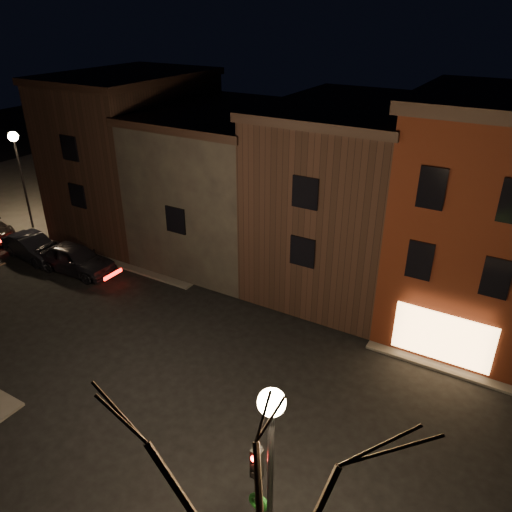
{
  "coord_description": "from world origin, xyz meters",
  "views": [
    {
      "loc": [
        9.9,
        -12.92,
        13.67
      ],
      "look_at": [
        -0.61,
        4.91,
        3.2
      ],
      "focal_mm": 35.0,
      "sensor_mm": 36.0,
      "label": 1
    }
  ],
  "objects": [
    {
      "name": "corner_building",
      "position": [
        8.0,
        9.47,
        5.4
      ],
      "size": [
        6.5,
        8.5,
        10.5
      ],
      "color": "#4E1B0E",
      "rests_on": "ground"
    },
    {
      "name": "ground",
      "position": [
        0.0,
        0.0,
        0.0
      ],
      "size": [
        120.0,
        120.0,
        0.0
      ],
      "primitive_type": "plane",
      "color": "black",
      "rests_on": "ground"
    },
    {
      "name": "parked_car_a",
      "position": [
        -11.67,
        3.5,
        0.82
      ],
      "size": [
        4.94,
        2.22,
        1.65
      ],
      "primitive_type": "imported",
      "rotation": [
        0.0,
        0.0,
        1.63
      ],
      "color": "black",
      "rests_on": "ground"
    },
    {
      "name": "row_building_b",
      "position": [
        -5.75,
        10.5,
        4.33
      ],
      "size": [
        7.8,
        10.3,
        8.4
      ],
      "color": "black",
      "rests_on": "ground"
    },
    {
      "name": "parked_car_b",
      "position": [
        -15.14,
        3.36,
        0.73
      ],
      "size": [
        4.59,
        2.01,
        1.47
      ],
      "primitive_type": "imported",
      "rotation": [
        0.0,
        0.0,
        1.47
      ],
      "color": "black",
      "rests_on": "ground"
    },
    {
      "name": "traffic_signal",
      "position": [
        5.6,
        -5.51,
        2.81
      ],
      "size": [
        0.58,
        0.38,
        4.05
      ],
      "color": "black",
      "rests_on": "sidewalk_near_right"
    },
    {
      "name": "row_building_c",
      "position": [
        -13.0,
        10.5,
        5.08
      ],
      "size": [
        7.3,
        10.3,
        9.9
      ],
      "color": "black",
      "rests_on": "ground"
    },
    {
      "name": "street_lamp_far",
      "position": [
        -19.0,
        6.2,
        5.18
      ],
      "size": [
        0.6,
        0.6,
        6.48
      ],
      "color": "black",
      "rests_on": "sidewalk_far_left"
    },
    {
      "name": "sidewalk_far_left",
      "position": [
        -20.0,
        20.0,
        0.06
      ],
      "size": [
        30.0,
        30.0,
        0.12
      ],
      "primitive_type": "cube",
      "color": "#2D2B28",
      "rests_on": "ground"
    },
    {
      "name": "street_lamp_near",
      "position": [
        6.2,
        -6.0,
        5.18
      ],
      "size": [
        0.6,
        0.6,
        6.48
      ],
      "color": "black",
      "rests_on": "sidewalk_near_right"
    },
    {
      "name": "row_building_a",
      "position": [
        1.5,
        10.5,
        4.83
      ],
      "size": [
        7.3,
        10.3,
        9.4
      ],
      "color": "black",
      "rests_on": "ground"
    }
  ]
}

